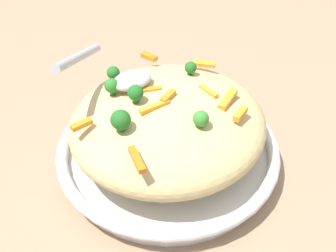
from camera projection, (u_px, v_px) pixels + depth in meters
ground_plane at (168, 162)px, 0.67m from camera, size 2.40×2.40×0.00m
serving_bowl at (168, 152)px, 0.66m from camera, size 0.32×0.32×0.04m
pasta_mound at (168, 124)px, 0.62m from camera, size 0.27×0.26×0.09m
carrot_piece_0 at (81, 124)px, 0.56m from camera, size 0.03×0.01×0.01m
carrot_piece_1 at (169, 97)px, 0.59m from camera, size 0.03×0.02×0.01m
carrot_piece_2 at (149, 90)px, 0.61m from camera, size 0.04×0.02×0.01m
carrot_piece_3 at (240, 114)px, 0.58m from camera, size 0.03×0.02×0.01m
carrot_piece_4 at (154, 107)px, 0.58m from camera, size 0.04×0.01×0.01m
carrot_piece_5 at (149, 56)px, 0.68m from camera, size 0.02×0.03×0.01m
carrot_piece_6 at (204, 64)px, 0.67m from camera, size 0.03×0.03×0.01m
carrot_piece_7 at (137, 159)px, 0.52m from camera, size 0.02×0.04×0.01m
carrot_piece_8 at (209, 91)px, 0.61m from camera, size 0.01×0.03×0.01m
carrot_piece_9 at (228, 99)px, 0.60m from camera, size 0.04×0.03×0.01m
broccoli_floret_0 at (136, 93)px, 0.58m from camera, size 0.02×0.02×0.03m
broccoli_floret_1 at (201, 119)px, 0.56m from camera, size 0.02×0.02×0.02m
broccoli_floret_2 at (121, 120)px, 0.55m from camera, size 0.03×0.03×0.03m
broccoli_floret_3 at (113, 73)px, 0.63m from camera, size 0.02×0.02×0.02m
broccoli_floret_4 at (191, 68)px, 0.64m from camera, size 0.02×0.02×0.02m
broccoli_floret_5 at (112, 86)px, 0.61m from camera, size 0.02×0.02×0.02m
serving_spoon at (113, 72)px, 0.61m from camera, size 0.13×0.13×0.07m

